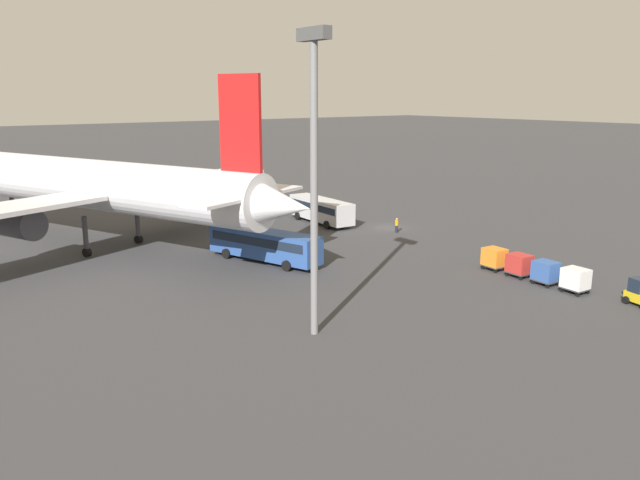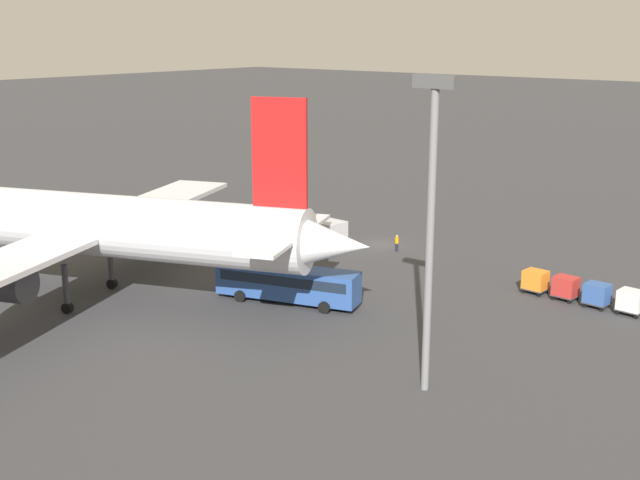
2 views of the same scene
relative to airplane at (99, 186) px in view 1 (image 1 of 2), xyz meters
name	(u,v)px [view 1 (image 1 of 2)]	position (x,y,z in m)	size (l,w,h in m)	color
ground_plane	(386,228)	(-10.30, -31.08, -6.61)	(600.00, 600.00, 0.00)	#38383A
airplane	(99,186)	(0.00, 0.00, 0.00)	(50.60, 44.06, 17.59)	silver
shuttle_bus_near	(321,209)	(-3.27, -26.36, -4.77)	(11.06, 3.60, 3.06)	silver
shuttle_bus_far	(264,243)	(-14.94, -10.70, -4.75)	(12.59, 6.07, 3.10)	#2D5199
worker_person	(397,225)	(-13.11, -30.08, -5.74)	(0.38, 0.38, 1.74)	#1E1E2D
cargo_cart_white	(576,279)	(-38.55, -25.85, -5.42)	(2.11, 1.82, 2.06)	#38383D
cargo_cart_blue	(546,271)	(-35.76, -25.88, -5.42)	(2.11, 1.82, 2.06)	#38383D
cargo_cart_red	(519,264)	(-32.98, -26.06, -5.42)	(2.11, 1.82, 2.06)	#38383D
cargo_cart_orange	(494,257)	(-30.20, -26.16, -5.42)	(2.11, 1.82, 2.06)	#38383D
light_pole	(314,157)	(-32.91, -3.52, 5.39)	(2.80, 0.70, 19.89)	slate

